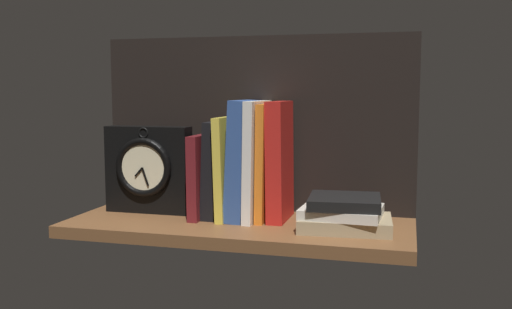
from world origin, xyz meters
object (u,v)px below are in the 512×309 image
(book_white_catcher, at_px, (257,160))
(framed_clock, at_px, (148,169))
(book_orange_pandolfini, at_px, (267,162))
(book_yellow_seinlanguage, at_px, (229,167))
(book_red_requiem, at_px, (280,161))
(book_stack_side, at_px, (344,214))
(book_black_skeptic, at_px, (217,169))
(book_maroon_dawkins, at_px, (205,175))
(book_blue_modern, at_px, (243,159))

(book_white_catcher, bearing_deg, framed_clock, -178.08)
(book_orange_pandolfini, relative_size, framed_clock, 1.26)
(book_orange_pandolfini, bearing_deg, book_yellow_seinlanguage, 180.00)
(book_red_requiem, relative_size, book_stack_side, 1.34)
(book_black_skeptic, xyz_separation_m, book_white_catcher, (0.09, 0.00, 0.02))
(book_white_catcher, xyz_separation_m, book_orange_pandolfini, (0.02, -0.00, -0.00))
(book_maroon_dawkins, bearing_deg, book_red_requiem, 0.00)
(book_blue_modern, bearing_deg, book_stack_side, -14.31)
(book_black_skeptic, xyz_separation_m, book_stack_side, (0.28, -0.06, -0.07))
(book_yellow_seinlanguage, xyz_separation_m, book_white_catcher, (0.06, 0.00, 0.02))
(book_yellow_seinlanguage, xyz_separation_m, framed_clock, (-0.19, -0.01, -0.01))
(book_orange_pandolfini, xyz_separation_m, book_stack_side, (0.17, -0.06, -0.09))
(book_black_skeptic, height_order, book_white_catcher, book_white_catcher)
(book_stack_side, bearing_deg, book_yellow_seinlanguage, 167.36)
(book_yellow_seinlanguage, height_order, framed_clock, book_yellow_seinlanguage)
(book_maroon_dawkins, xyz_separation_m, book_red_requiem, (0.17, 0.00, 0.04))
(book_red_requiem, bearing_deg, book_blue_modern, 180.00)
(book_blue_modern, relative_size, book_red_requiem, 1.01)
(book_orange_pandolfini, bearing_deg, book_black_skeptic, 180.00)
(book_maroon_dawkins, distance_m, book_black_skeptic, 0.03)
(book_maroon_dawkins, bearing_deg, framed_clock, -176.36)
(book_red_requiem, bearing_deg, book_white_catcher, 180.00)
(book_maroon_dawkins, xyz_separation_m, book_blue_modern, (0.09, 0.00, 0.04))
(book_black_skeptic, distance_m, book_orange_pandolfini, 0.11)
(book_maroon_dawkins, distance_m, book_white_catcher, 0.12)
(book_maroon_dawkins, relative_size, book_stack_side, 0.95)
(book_maroon_dawkins, bearing_deg, book_blue_modern, 0.00)
(book_black_skeptic, relative_size, book_red_requiem, 0.82)
(book_black_skeptic, distance_m, book_white_catcher, 0.09)
(book_red_requiem, height_order, book_stack_side, book_red_requiem)
(book_yellow_seinlanguage, distance_m, book_orange_pandolfini, 0.09)
(book_orange_pandolfini, bearing_deg, book_stack_side, -18.48)
(book_maroon_dawkins, relative_size, book_blue_modern, 0.71)
(book_black_skeptic, height_order, book_orange_pandolfini, book_orange_pandolfini)
(book_maroon_dawkins, height_order, book_orange_pandolfini, book_orange_pandolfini)
(book_black_skeptic, bearing_deg, framed_clock, -177.01)
(book_blue_modern, bearing_deg, book_white_catcher, 0.00)
(book_stack_side, bearing_deg, book_blue_modern, 165.69)
(book_black_skeptic, height_order, framed_clock, book_black_skeptic)
(book_white_catcher, xyz_separation_m, book_stack_side, (0.19, -0.06, -0.09))
(book_orange_pandolfini, relative_size, book_stack_side, 1.31)
(book_yellow_seinlanguage, bearing_deg, book_maroon_dawkins, 180.00)
(book_yellow_seinlanguage, relative_size, book_orange_pandolfini, 0.89)
(book_red_requiem, bearing_deg, book_orange_pandolfini, 180.00)
(book_black_skeptic, distance_m, book_blue_modern, 0.06)
(book_yellow_seinlanguage, xyz_separation_m, book_stack_side, (0.26, -0.06, -0.08))
(book_black_skeptic, relative_size, book_blue_modern, 0.82)
(framed_clock, bearing_deg, book_red_requiem, 1.61)
(book_white_catcher, height_order, book_orange_pandolfini, book_white_catcher)
(book_red_requiem, bearing_deg, book_black_skeptic, 180.00)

